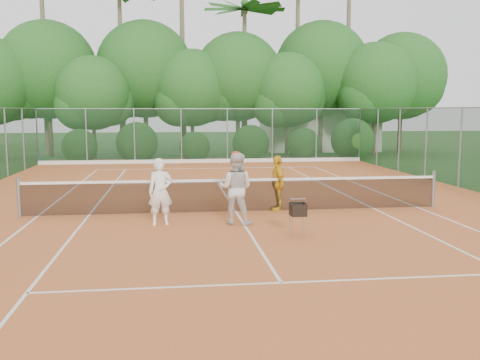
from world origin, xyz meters
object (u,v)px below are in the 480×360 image
Objects in this scene: player_white at (160,192)px; player_yellow at (277,183)px; player_center_grp at (236,188)px; ball_hopper at (298,210)px.

player_yellow is (3.32, 1.59, -0.05)m from player_white.
player_white reaches higher than player_yellow.
player_center_grp is at bearing -11.23° from player_white.
player_white is 0.91× the size of player_center_grp.
player_yellow reaches higher than ball_hopper.
player_white is 3.68m from player_yellow.
ball_hopper is (3.15, -1.73, -0.23)m from player_white.
player_white is 1.91m from player_center_grp.
player_white is 3.60m from ball_hopper.
ball_hopper is at bearing -36.00° from player_white.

